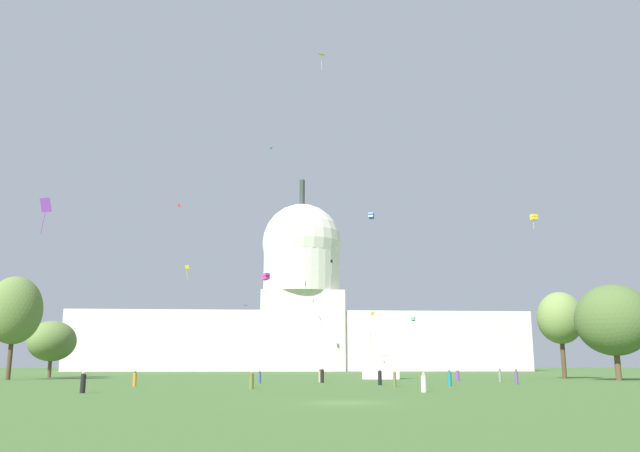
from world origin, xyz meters
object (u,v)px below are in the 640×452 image
Objects in this scene: person_olive_lawn_far_left at (395,379)px; kite_cyan_high at (269,150)px; kite_gold_high at (324,56)px; kite_lime_low at (246,306)px; tree_west_near at (14,310)px; person_olive_near_tree_west at (251,381)px; event_tent at (380,362)px; person_orange_near_tent at (135,379)px; kite_white_mid at (313,301)px; person_teal_aisle_center at (450,379)px; tree_east_far at (614,320)px; tree_east_mid at (560,318)px; person_white_front_center at (424,383)px; kite_magenta_low at (266,277)px; capitol_building at (301,313)px; kite_red_high at (179,206)px; person_black_edge_east at (322,376)px; kite_violet_mid at (45,207)px; person_denim_lawn_far_right at (259,377)px; kite_pink_low at (320,319)px; kite_blue_mid at (371,216)px; person_purple_edge_west at (516,377)px; person_grey_mid_left at (500,375)px; kite_orange_low at (373,313)px; person_tan_front_left at (320,376)px; person_black_mid_center at (83,383)px; kite_turquoise_mid at (306,284)px; kite_black_mid at (332,263)px; kite_yellow_mid at (187,269)px; person_black_back_right at (380,378)px; kite_green_low at (413,319)px; tree_west_mid at (52,341)px; person_purple_back_left at (458,375)px; kite_yellow_mid_b at (534,217)px.

kite_cyan_high is (-13.57, 63.97, 45.09)m from person_olive_lawn_far_left.
kite_lime_low is (-15.68, 68.31, -38.88)m from kite_gold_high.
tree_west_near reaches higher than person_olive_near_tree_west.
tree_west_near reaches higher than event_tent.
kite_white_mid is (25.34, 130.01, 20.18)m from person_orange_near_tent.
person_olive_lawn_far_left is at bearing -137.65° from person_teal_aisle_center.
tree_east_far is 1.01× the size of tree_east_mid.
kite_magenta_low is at bearing -142.68° from person_white_front_center.
capitol_building reaches higher than kite_red_high.
person_black_edge_east is 23.43m from person_orange_near_tent.
kite_magenta_low is (-10.30, -135.40, -5.77)m from capitol_building.
person_denim_lawn_far_right is at bearing -97.52° from kite_violet_mid.
kite_pink_low is 93.82m from kite_violet_mid.
kite_red_high is (-75.58, 97.47, 39.05)m from tree_east_far.
kite_magenta_low reaches higher than kite_pink_low.
kite_blue_mid is at bearing 48.88° from person_olive_near_tree_west.
kite_violet_mid is at bearing -23.57° from person_purple_edge_west.
person_teal_aisle_center is 0.97× the size of person_grey_mid_left.
tree_west_near is at bearing 117.17° from kite_magenta_low.
kite_magenta_low is at bearing 28.74° from person_grey_mid_left.
kite_orange_low is (10.28, 75.11, 13.03)m from event_tent.
person_black_edge_east is 1.75m from person_tan_front_left.
person_black_mid_center is at bearing 66.44° from person_grey_mid_left.
person_tan_front_left is at bearing 18.32° from kite_red_high.
kite_gold_high is 52.48m from kite_turquoise_mid.
kite_orange_low is at bearing -94.62° from person_olive_lawn_far_left.
kite_gold_high is at bearing 105.65° from person_tan_front_left.
kite_cyan_high is at bearing 71.03° from kite_black_mid.
kite_yellow_mid is at bearing 151.52° from tree_east_far.
person_teal_aisle_center is 1.05× the size of person_denim_lawn_far_right.
kite_gold_high is at bearing -20.80° from kite_yellow_mid.
tree_west_near is 39.46m from kite_magenta_low.
person_grey_mid_left is 93.27m from kite_orange_low.
kite_blue_mid is (7.91, 56.55, 30.72)m from person_black_back_right.
tree_east_mid reaches higher than person_black_edge_east.
kite_turquoise_mid is (-2.22, -74.48, 0.61)m from capitol_building.
tree_west_mid is at bearing -112.18° from kite_green_low.
kite_green_low is at bearing 25.40° from kite_magenta_low.
kite_red_high is at bearing 4.20° from kite_black_mid.
kite_pink_low is at bearing -93.10° from kite_lime_low.
kite_gold_high is 86.90m from kite_red_high.
person_grey_mid_left is at bearing 21.80° from kite_cyan_high.
kite_black_mid is at bearing 59.58° from tree_west_near.
kite_red_high reaches higher than person_purple_back_left.
kite_blue_mid reaches higher than kite_yellow_mid.
kite_black_mid reaches higher than tree_west_near.
person_purple_back_left is 0.62× the size of kite_yellow_mid_b.
kite_yellow_mid is (-28.56, 71.48, 19.22)m from person_white_front_center.
kite_magenta_low is (-13.19, 18.98, 12.58)m from person_olive_lawn_far_left.
kite_orange_low is 63.98m from kite_red_high.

